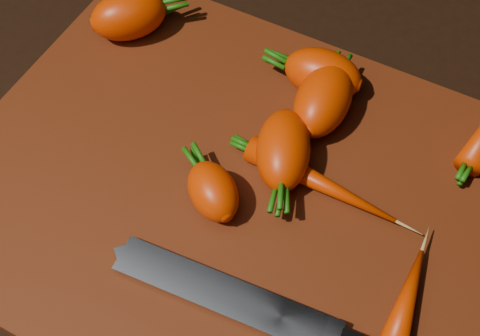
% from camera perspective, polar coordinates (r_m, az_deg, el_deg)
% --- Properties ---
extents(ground, '(2.00, 2.00, 0.01)m').
position_cam_1_polar(ground, '(0.61, -0.44, -2.51)').
color(ground, black).
extents(cutting_board, '(0.50, 0.40, 0.01)m').
position_cam_1_polar(cutting_board, '(0.60, -0.45, -1.97)').
color(cutting_board, '#5C240F').
rests_on(cutting_board, ground).
extents(carrot_0, '(0.09, 0.09, 0.05)m').
position_cam_1_polar(carrot_0, '(0.71, -9.48, 12.73)').
color(carrot_0, '#E33502').
rests_on(carrot_0, cutting_board).
extents(carrot_1, '(0.07, 0.07, 0.04)m').
position_cam_1_polar(carrot_1, '(0.57, -2.32, -2.01)').
color(carrot_1, '#E33502').
rests_on(carrot_1, cutting_board).
extents(carrot_2, '(0.08, 0.10, 0.05)m').
position_cam_1_polar(carrot_2, '(0.59, 3.71, 1.55)').
color(carrot_2, '#E33502').
rests_on(carrot_2, cutting_board).
extents(carrot_3, '(0.06, 0.09, 0.05)m').
position_cam_1_polar(carrot_3, '(0.63, 7.12, 5.82)').
color(carrot_3, '#E33502').
rests_on(carrot_3, cutting_board).
extents(carrot_4, '(0.08, 0.05, 0.05)m').
position_cam_1_polar(carrot_4, '(0.65, 7.06, 7.98)').
color(carrot_4, '#E33502').
rests_on(carrot_4, cutting_board).
extents(carrot_6, '(0.14, 0.03, 0.03)m').
position_cam_1_polar(carrot_6, '(0.59, 6.89, -1.30)').
color(carrot_6, '#E33502').
rests_on(carrot_6, cutting_board).
extents(carrot_7, '(0.03, 0.10, 0.03)m').
position_cam_1_polar(carrot_7, '(0.55, 13.96, -11.10)').
color(carrot_7, '#E33502').
rests_on(carrot_7, cutting_board).
extents(knife, '(0.29, 0.05, 0.02)m').
position_cam_1_polar(knife, '(0.54, 0.00, -11.27)').
color(knife, gray).
rests_on(knife, cutting_board).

